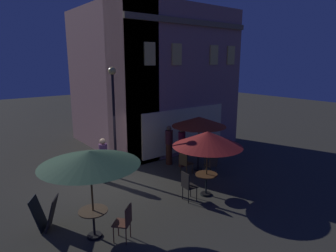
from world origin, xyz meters
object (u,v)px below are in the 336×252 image
object	(u,v)px
cafe_chair_4	(185,162)
cafe_table_0	(94,217)
patio_umbrella_0	(90,158)
patron_standing_1	(104,160)
cafe_chair_0	(125,220)
cafe_table_2	(198,157)
patio_umbrella_2	(199,122)
street_lamp_near_corner	(114,108)
patron_standing_0	(169,145)
cafe_chair_3	(211,154)
menu_sandwich_board	(45,214)
cafe_chair_1	(187,184)
patio_umbrella_1	(208,139)
cafe_table_1	(206,179)
cafe_chair_2	(212,164)
patron_standing_2	(182,147)

from	to	relation	value
cafe_chair_4	cafe_table_0	bearing A→B (deg)	-164.75
patio_umbrella_0	patron_standing_1	world-z (taller)	patio_umbrella_0
cafe_chair_0	cafe_chair_4	distance (m)	4.77
cafe_table_2	patio_umbrella_2	xyz separation A→B (m)	(-0.00, 0.00, 1.54)
cafe_table_0	patio_umbrella_2	bearing A→B (deg)	18.45
street_lamp_near_corner	cafe_chair_0	distance (m)	4.77
patio_umbrella_2	patron_standing_0	xyz separation A→B (m)	(-0.55, 1.29, -1.20)
patio_umbrella_0	cafe_table_0	bearing A→B (deg)	63.43
cafe_table_2	cafe_chair_3	distance (m)	0.82
patio_umbrella_0	cafe_chair_4	distance (m)	5.25
cafe_chair_3	menu_sandwich_board	bearing A→B (deg)	4.79
cafe_table_0	patron_standing_1	size ratio (longest dim) A/B	0.44
cafe_chair_1	patio_umbrella_1	bearing A→B (deg)	0.00
menu_sandwich_board	patron_standing_1	xyz separation A→B (m)	(2.68, 1.95, 0.41)
cafe_table_1	cafe_chair_0	bearing A→B (deg)	-170.41
patio_umbrella_0	cafe_chair_2	xyz separation A→B (m)	(5.41, 0.96, -1.64)
cafe_table_0	cafe_table_2	distance (m)	5.78
patron_standing_2	cafe_table_2	bearing A→B (deg)	-108.62
patio_umbrella_1	cafe_chair_0	bearing A→B (deg)	-170.41
cafe_chair_2	patron_standing_1	xyz separation A→B (m)	(-3.64, 2.12, 0.35)
menu_sandwich_board	patio_umbrella_0	xyz separation A→B (m)	(0.90, -1.13, 1.70)
cafe_chair_0	cafe_chair_4	size ratio (longest dim) A/B	1.03
patio_umbrella_0	cafe_table_2	bearing A→B (deg)	18.45
cafe_table_0	patio_umbrella_2	world-z (taller)	patio_umbrella_2
cafe_chair_3	patio_umbrella_1	bearing A→B (deg)	39.48
cafe_chair_4	patio_umbrella_2	bearing A→B (deg)	-0.00
patron_standing_0	patio_umbrella_2	bearing A→B (deg)	-18.15
cafe_chair_2	patron_standing_1	distance (m)	4.22
patio_umbrella_0	patron_standing_0	bearing A→B (deg)	32.30
cafe_chair_0	patron_standing_2	world-z (taller)	patron_standing_2
cafe_table_1	patron_standing_0	size ratio (longest dim) A/B	0.43
patio_umbrella_0	patio_umbrella_1	xyz separation A→B (m)	(4.06, -0.06, -0.18)
cafe_table_1	patio_umbrella_2	bearing A→B (deg)	53.07
street_lamp_near_corner	patio_umbrella_2	xyz separation A→B (m)	(3.15, -1.35, -0.70)
menu_sandwich_board	patio_umbrella_2	distance (m)	6.63
cafe_chair_2	patron_standing_0	distance (m)	2.24
menu_sandwich_board	patio_umbrella_1	xyz separation A→B (m)	(4.97, -1.19, 1.52)
menu_sandwich_board	patio_umbrella_1	distance (m)	5.33
cafe_table_2	patron_standing_0	size ratio (longest dim) A/B	0.45
cafe_chair_0	cafe_chair_1	distance (m)	2.78
cafe_chair_3	patron_standing_0	xyz separation A→B (m)	(-1.37, 1.28, 0.35)
patron_standing_2	cafe_chair_3	bearing A→B (deg)	-73.25
cafe_table_2	patron_standing_0	bearing A→B (deg)	112.89
street_lamp_near_corner	patron_standing_1	size ratio (longest dim) A/B	2.50
patron_standing_1	menu_sandwich_board	bearing A→B (deg)	69.33
patio_umbrella_1	cafe_chair_3	size ratio (longest dim) A/B	2.62
cafe_table_0	cafe_chair_1	world-z (taller)	cafe_chair_1
patio_umbrella_0	cafe_chair_3	world-z (taller)	patio_umbrella_0
cafe_table_1	patio_umbrella_1	bearing A→B (deg)	0.00
cafe_chair_0	patio_umbrella_1	bearing A→B (deg)	-121.29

